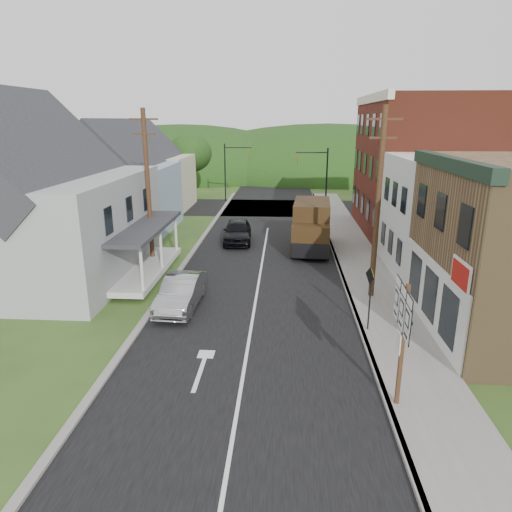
% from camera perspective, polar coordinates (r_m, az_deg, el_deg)
% --- Properties ---
extents(ground, '(120.00, 120.00, 0.00)m').
position_cam_1_polar(ground, '(19.54, -0.57, -8.69)').
color(ground, '#2D4719').
rests_on(ground, ground).
extents(road, '(9.00, 90.00, 0.02)m').
position_cam_1_polar(road, '(28.88, 0.87, -0.17)').
color(road, black).
rests_on(road, ground).
extents(cross_road, '(60.00, 9.00, 0.02)m').
position_cam_1_polar(cross_road, '(45.40, 1.92, 6.05)').
color(cross_road, black).
rests_on(cross_road, ground).
extents(sidewalk_right, '(2.80, 55.00, 0.15)m').
position_cam_1_polar(sidewalk_right, '(27.31, 13.13, -1.46)').
color(sidewalk_right, slate).
rests_on(sidewalk_right, ground).
extents(curb_right, '(0.20, 55.00, 0.15)m').
position_cam_1_polar(curb_right, '(27.11, 10.32, -1.42)').
color(curb_right, slate).
rests_on(curb_right, ground).
extents(curb_left, '(0.30, 55.00, 0.12)m').
position_cam_1_polar(curb_left, '(27.57, -9.03, -1.08)').
color(curb_left, slate).
rests_on(curb_left, ground).
extents(storefront_white, '(8.00, 7.00, 6.50)m').
position_cam_1_polar(storefront_white, '(27.50, 24.93, 4.39)').
color(storefront_white, silver).
rests_on(storefront_white, ground).
extents(storefront_red, '(8.00, 12.00, 10.00)m').
position_cam_1_polar(storefront_red, '(36.18, 19.98, 10.36)').
color(storefront_red, maroon).
rests_on(storefront_red, ground).
extents(house_gray, '(10.20, 12.24, 8.35)m').
position_cam_1_polar(house_gray, '(27.41, -25.64, 6.37)').
color(house_gray, gray).
rests_on(house_gray, ground).
extents(house_blue, '(7.14, 8.16, 7.28)m').
position_cam_1_polar(house_blue, '(37.02, -16.02, 8.79)').
color(house_blue, '#859DB6').
rests_on(house_blue, ground).
extents(house_cream, '(7.14, 8.16, 7.28)m').
position_cam_1_polar(house_cream, '(45.69, -12.89, 10.40)').
color(house_cream, beige).
rests_on(house_cream, ground).
extents(utility_pole_right, '(1.60, 0.26, 9.00)m').
position_cam_1_polar(utility_pole_right, '(21.86, 14.99, 6.33)').
color(utility_pole_right, '#472D19').
rests_on(utility_pole_right, ground).
extents(utility_pole_left, '(1.60, 0.26, 9.00)m').
position_cam_1_polar(utility_pole_left, '(27.03, -13.35, 8.34)').
color(utility_pole_left, '#472D19').
rests_on(utility_pole_left, ground).
extents(traffic_signal_right, '(2.87, 0.20, 6.00)m').
position_cam_1_polar(traffic_signal_right, '(41.47, 7.87, 10.15)').
color(traffic_signal_right, black).
rests_on(traffic_signal_right, ground).
extents(traffic_signal_left, '(2.87, 0.20, 6.00)m').
position_cam_1_polar(traffic_signal_left, '(48.65, -3.07, 11.22)').
color(traffic_signal_left, black).
rests_on(traffic_signal_left, ground).
extents(tree_left_b, '(4.80, 4.80, 6.94)m').
position_cam_1_polar(tree_left_b, '(34.98, -28.34, 9.00)').
color(tree_left_b, '#382616').
rests_on(tree_left_b, ground).
extents(tree_left_c, '(5.80, 5.80, 8.41)m').
position_cam_1_polar(tree_left_c, '(42.81, -25.28, 11.88)').
color(tree_left_c, '#382616').
rests_on(tree_left_c, ground).
extents(tree_left_d, '(4.80, 4.80, 6.94)m').
position_cam_1_polar(tree_left_d, '(50.78, -8.30, 12.58)').
color(tree_left_d, '#382616').
rests_on(tree_left_d, ground).
extents(forested_ridge, '(90.00, 30.00, 16.00)m').
position_cam_1_polar(forested_ridge, '(73.10, 2.62, 10.10)').
color(forested_ridge, black).
rests_on(forested_ridge, ground).
extents(silver_sedan, '(1.73, 4.53, 1.48)m').
position_cam_1_polar(silver_sedan, '(21.32, -9.30, -4.54)').
color(silver_sedan, '#9F9FA3').
rests_on(silver_sedan, ground).
extents(dark_sedan, '(2.19, 4.82, 1.60)m').
position_cam_1_polar(dark_sedan, '(32.27, -2.33, 3.11)').
color(dark_sedan, black).
rests_on(dark_sedan, ground).
extents(delivery_van, '(2.73, 5.89, 3.21)m').
position_cam_1_polar(delivery_van, '(30.31, 6.92, 3.70)').
color(delivery_van, black).
rests_on(delivery_van, ground).
extents(route_sign_cluster, '(0.23, 2.19, 3.82)m').
position_cam_1_polar(route_sign_cluster, '(13.91, 17.79, -8.58)').
color(route_sign_cluster, '#472D19').
rests_on(route_sign_cluster, sidewalk_right).
extents(warning_sign, '(0.23, 0.71, 2.67)m').
position_cam_1_polar(warning_sign, '(18.80, 14.06, -4.12)').
color(warning_sign, black).
rests_on(warning_sign, sidewalk_right).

